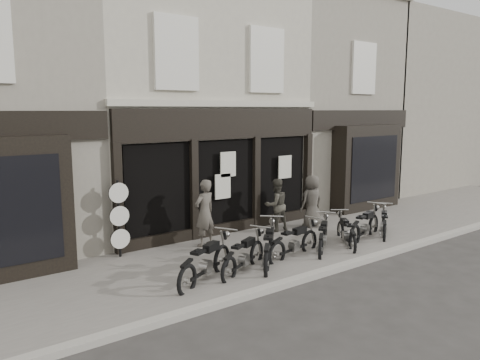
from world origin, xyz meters
TOP-DOWN VIEW (x-y plane):
  - ground_plane at (0.00, 0.00)m, footprint 90.00×90.00m
  - pavement at (0.00, 0.90)m, footprint 30.00×4.20m
  - kerb at (0.00, -1.25)m, footprint 30.00×0.25m
  - central_building at (0.00, 5.95)m, footprint 7.30×6.22m
  - neighbour_right at (6.35, 5.90)m, footprint 5.60×6.73m
  - filler_right at (14.50, 6.00)m, footprint 11.00×6.00m
  - motorcycle_0 at (-2.66, -0.08)m, footprint 2.06×1.29m
  - motorcycle_1 at (-1.62, -0.11)m, footprint 1.93×1.14m
  - motorcycle_2 at (-0.78, -0.04)m, footprint 1.78×1.81m
  - motorcycle_3 at (0.11, -0.01)m, footprint 2.06×0.69m
  - motorcycle_4 at (1.13, -0.06)m, footprint 1.71×1.46m
  - motorcycle_5 at (2.02, -0.11)m, footprint 1.33×1.70m
  - motorcycle_6 at (2.89, -0.06)m, footprint 2.11×0.97m
  - motorcycle_7 at (3.76, -0.09)m, footprint 1.67×1.37m
  - man_left at (-1.28, 2.13)m, footprint 0.76×0.58m
  - man_centre at (1.37, 2.16)m, footprint 0.87×0.72m
  - man_right at (2.66, 1.88)m, footprint 0.82×0.54m
  - advert_sign_post at (-3.56, 2.59)m, footprint 0.52×0.33m

SIDE VIEW (x-z plane):
  - ground_plane at x=0.00m, z-range 0.00..0.00m
  - pavement at x=0.00m, z-range 0.00..0.12m
  - kerb at x=0.00m, z-range 0.00..0.13m
  - motorcycle_7 at x=3.76m, z-range -0.10..0.84m
  - motorcycle_5 at x=2.02m, z-range -0.10..0.84m
  - motorcycle_4 at x=1.13m, z-range -0.10..0.87m
  - motorcycle_1 at x=-1.62m, z-range -0.10..0.89m
  - motorcycle_3 at x=0.11m, z-range -0.10..0.89m
  - motorcycle_6 at x=2.89m, z-range -0.11..0.94m
  - motorcycle_0 at x=-2.66m, z-range -0.11..0.96m
  - motorcycle_2 at x=-0.78m, z-range -0.11..0.98m
  - man_centre at x=1.37m, z-range 0.12..1.77m
  - man_right at x=2.66m, z-range 0.12..1.80m
  - advert_sign_post at x=-3.56m, z-range -0.03..2.09m
  - man_left at x=-1.28m, z-range 0.12..1.98m
  - neighbour_right at x=6.35m, z-range -0.13..8.21m
  - central_building at x=0.00m, z-range -0.09..8.25m
  - filler_right at x=14.50m, z-range 0.00..8.20m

